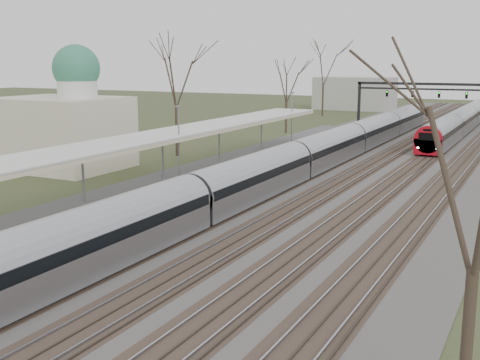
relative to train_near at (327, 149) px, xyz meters
name	(u,v)px	position (x,y,z in m)	size (l,w,h in m)	color
track_bed	(375,158)	(2.76, 5.69, -1.42)	(24.00, 160.00, 0.22)	#474442
platform	(190,177)	(-6.55, -11.81, -0.98)	(3.50, 69.00, 1.00)	#9E9B93
canopy	(153,138)	(-6.55, -16.32, 2.45)	(4.10, 50.00, 3.11)	slate
dome_building	(63,125)	(-19.21, -11.31, 2.24)	(10.00, 8.00, 10.30)	beige
signal_gantry	(434,91)	(2.79, 35.68, 3.43)	(21.00, 0.59, 6.08)	black
tree_west_far	(176,71)	(-14.50, -1.31, 6.54)	(5.50, 5.50, 11.33)	#2D231C
train_near	(327,149)	(0.00, 0.00, 0.00)	(2.62, 75.21, 3.05)	#999BA2
train_far	(460,121)	(7.00, 30.75, 0.00)	(2.62, 45.21, 3.05)	#999BA2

